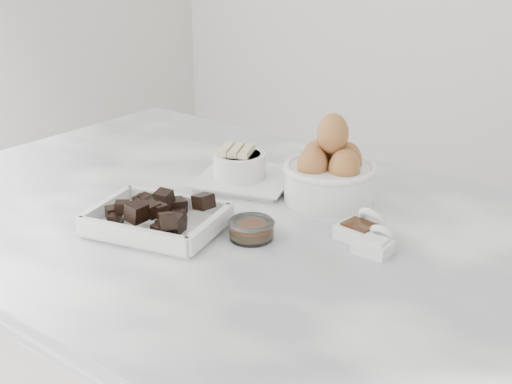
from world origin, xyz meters
TOP-DOWN VIEW (x-y plane):
  - marble_slab at (0.00, 0.00)m, footprint 1.20×0.80m
  - chocolate_dish at (-0.06, -0.11)m, footprint 0.23×0.20m
  - butter_plate at (-0.09, 0.13)m, footprint 0.21×0.21m
  - sugar_ramekin at (-0.09, 0.12)m, footprint 0.10×0.10m
  - egg_bowl at (0.08, 0.16)m, footprint 0.16×0.16m
  - honey_bowl at (0.07, -0.05)m, footprint 0.07×0.07m
  - zest_bowl at (0.07, -0.04)m, footprint 0.07×0.07m
  - vanilla_spoon at (0.20, 0.06)m, footprint 0.07×0.08m
  - salt_spoon at (0.24, 0.03)m, footprint 0.05×0.06m

SIDE VIEW (x-z plane):
  - marble_slab at x=0.00m, z-range 0.90..0.94m
  - salt_spoon at x=0.24m, z-range 0.93..0.97m
  - vanilla_spoon at x=0.20m, z-range 0.93..0.98m
  - zest_bowl at x=0.07m, z-range 0.94..0.97m
  - honey_bowl at x=0.07m, z-range 0.94..0.97m
  - butter_plate at x=-0.09m, z-range 0.93..1.00m
  - chocolate_dish at x=-0.06m, z-range 0.94..0.99m
  - sugar_ramekin at x=-0.09m, z-range 0.94..1.00m
  - egg_bowl at x=0.08m, z-range 0.91..1.07m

